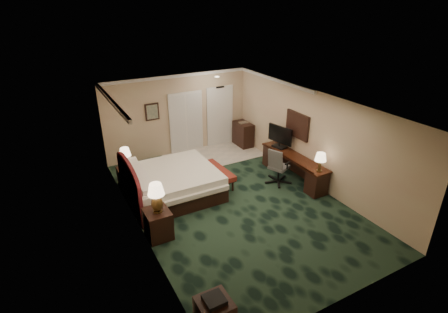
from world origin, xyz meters
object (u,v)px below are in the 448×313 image
nightstand_far (127,177)px  lamp_far (126,158)px  desk (293,167)px  tv (280,137)px  lamp_near (157,198)px  bed (173,183)px  bed_bench (217,176)px  desk_chair (279,165)px  minibar (243,134)px  nightstand_near (158,224)px

nightstand_far → lamp_far: (0.03, 0.00, 0.59)m
nightstand_far → lamp_far: size_ratio=0.94×
desk → tv: bearing=89.8°
tv → lamp_near: bearing=-173.5°
bed → desk: 3.56m
bed → bed_bench: 1.35m
nightstand_far → desk_chair: bearing=-25.5°
bed_bench → minibar: minibar is taller
bed → minibar: bearing=30.7°
lamp_near → minibar: bearing=39.4°
nightstand_far → nightstand_near: bearing=-89.2°
lamp_near → tv: 4.65m
nightstand_near → tv: (4.42, 1.48, 0.74)m
lamp_near → bed_bench: lamp_near is taller
tv → minibar: (0.01, 2.15, -0.64)m
bed → nightstand_far: 1.46m
tv → minibar: 2.24m
nightstand_far → desk: bearing=-22.8°
nightstand_far → tv: tv is taller
desk → bed_bench: bearing=159.1°
lamp_near → tv: (4.41, 1.49, 0.06)m
nightstand_far → desk_chair: 4.36m
bed → bed_bench: bearing=-0.1°
desk_chair → nightstand_far: bearing=131.3°
bed → lamp_far: 1.52m
nightstand_far → tv: bearing=-14.3°
desk_chair → lamp_near: bearing=167.8°
bed → lamp_far: lamp_far is taller
desk_chair → minibar: size_ratio=1.29×
bed → bed_bench: (1.34, -0.00, -0.13)m
lamp_near → nightstand_near: bearing=146.4°
bed → nightstand_far: bearing=133.0°
bed → bed_bench: size_ratio=1.67×
nightstand_near → desk_chair: 3.97m
desk → tv: 1.02m
lamp_near → minibar: 5.75m
lamp_far → desk_chair: bearing=-25.7°
nightstand_far → tv: (4.46, -1.14, 0.78)m
nightstand_far → desk: size_ratio=0.23×
bed_bench → lamp_far: bearing=152.5°
bed_bench → tv: (2.12, -0.07, 0.84)m
tv → desk: bearing=-102.4°
bed → nightstand_near: 1.82m
lamp_near → bed_bench: bearing=34.4°
bed_bench → bed: bearing=177.2°
tv → desk_chair: bearing=-138.3°
lamp_near → lamp_far: (-0.02, 2.63, -0.13)m
bed → desk: bearing=-13.2°
nightstand_near → minibar: minibar is taller
bed_bench → tv: bearing=-4.7°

